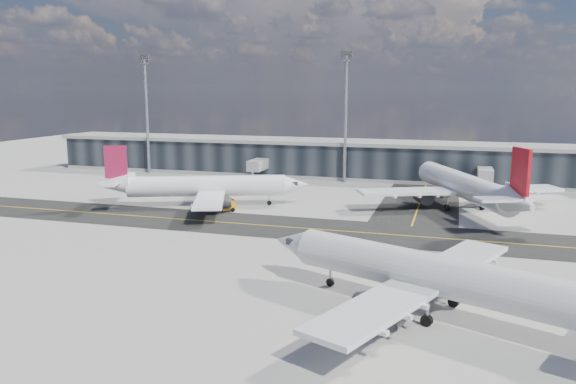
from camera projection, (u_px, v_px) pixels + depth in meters
name	position (u px, v px, depth m)	size (l,w,h in m)	color
ground	(281.00, 234.00, 82.29)	(300.00, 300.00, 0.00)	gray
taxiway_lanes	(324.00, 219.00, 91.29)	(180.00, 63.00, 0.03)	black
terminal_concourse	(350.00, 161.00, 133.26)	(152.00, 19.80, 8.80)	black
floodlight_masts	(346.00, 113.00, 124.65)	(102.50, 0.70, 28.90)	gray
airliner_af	(204.00, 186.00, 100.66)	(36.12, 31.24, 11.09)	white
airliner_redtail	(465.00, 186.00, 97.44)	(35.41, 41.02, 12.74)	white
airliner_near	(439.00, 276.00, 52.01)	(37.43, 32.35, 11.57)	silver
baggage_tug	(228.00, 206.00, 96.89)	(3.55, 3.01, 2.02)	#FFA70D
service_van	(440.00, 192.00, 111.12)	(2.30, 5.00, 1.39)	white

